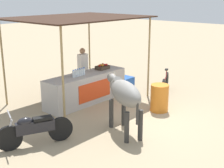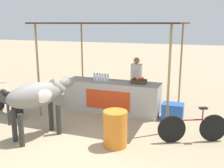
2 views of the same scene
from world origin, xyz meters
name	(u,v)px [view 2 (image 2 of 2)]	position (x,y,z in m)	size (l,w,h in m)	color
ground_plane	(81,139)	(0.00, 0.00, 0.00)	(60.00, 60.00, 0.00)	tan
stall_counter	(112,97)	(0.00, 2.20, 0.48)	(3.00, 0.82, 0.96)	#B2ADA8
stall_awning	(115,26)	(0.00, 2.50, 2.65)	(4.20, 3.20, 2.76)	#382319
water_bottle_row	(101,78)	(-0.35, 2.15, 1.07)	(0.52, 0.07, 0.25)	silver
fruit_crate	(139,81)	(0.84, 2.25, 1.03)	(0.44, 0.32, 0.18)	#3F3326
vendor_behind_counter	(136,82)	(0.58, 2.95, 0.85)	(0.34, 0.22, 1.65)	#383842
cooler_box	(173,112)	(1.91, 2.10, 0.24)	(0.60, 0.44, 0.48)	blue
water_barrel	(115,129)	(0.90, -0.06, 0.42)	(0.54, 0.54, 0.83)	orange
cow	(38,96)	(-1.00, -0.23, 1.03)	(1.14, 1.79, 1.44)	gray
motorcycle_parked	(7,100)	(-2.96, 0.87, 0.43)	(1.69, 0.87, 0.90)	black
bicycle_leaning	(193,128)	(2.54, 0.77, 0.35)	(1.53, 0.72, 0.85)	black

